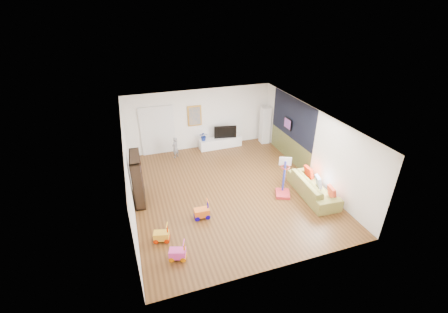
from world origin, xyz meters
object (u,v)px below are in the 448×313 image
object	(u,v)px
media_console	(220,142)
bookshelf	(138,179)
sofa	(313,187)
basketball_hoop	(284,178)

from	to	relation	value
media_console	bookshelf	world-z (taller)	bookshelf
media_console	sofa	distance (m)	5.05
sofa	basketball_hoop	size ratio (longest dim) A/B	1.61
bookshelf	basketball_hoop	size ratio (longest dim) A/B	1.23
bookshelf	sofa	distance (m)	5.95
sofa	basketball_hoop	bearing A→B (deg)	74.55
bookshelf	basketball_hoop	distance (m)	4.90
media_console	basketball_hoop	distance (m)	4.47
media_console	sofa	xyz separation A→B (m)	(1.86, -4.69, 0.10)
media_console	basketball_hoop	xyz separation A→B (m)	(0.88, -4.36, 0.47)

